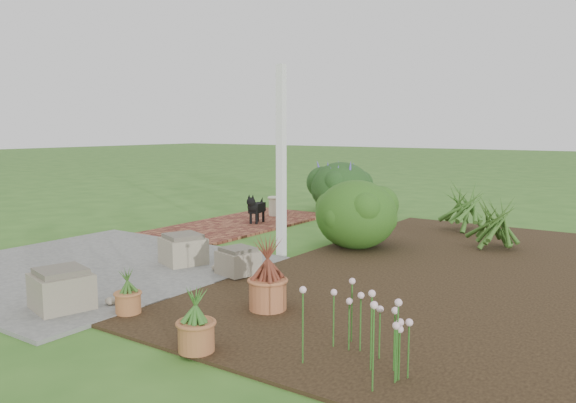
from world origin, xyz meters
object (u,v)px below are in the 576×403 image
Objects in this scene: stone_trough_near at (62,291)px; evergreen_shrub at (356,213)px; cream_ceramic_urn at (276,206)px; black_dog at (256,207)px.

stone_trough_near is 4.13m from evergreen_shrub.
evergreen_shrub is (0.94, 4.01, 0.32)m from stone_trough_near.
stone_trough_near is at bearing -73.94° from cream_ceramic_urn.
black_dog reaches higher than cream_ceramic_urn.
evergreen_shrub reaches higher than stone_trough_near.
black_dog is 2.44m from evergreen_shrub.
black_dog reaches higher than stone_trough_near.
black_dog is at bearing 106.42° from stone_trough_near.
black_dog is 1.57× the size of cream_ceramic_urn.
stone_trough_near is 4.91m from black_dog.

